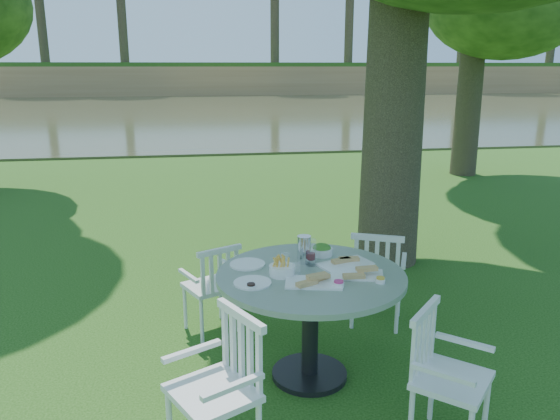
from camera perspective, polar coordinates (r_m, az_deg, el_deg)
The scene contains 9 objects.
ground at distance 5.57m, azimuth 0.34°, elevation -9.02°, with size 140.00×140.00×0.00m, color #153D0C.
table at distance 3.97m, azimuth 3.22°, elevation -8.84°, with size 1.35×1.35×0.82m.
chair_ne at distance 4.84m, azimuth 10.08°, elevation -6.38°, with size 0.57×0.56×0.88m.
chair_nw at distance 4.69m, azimuth -6.81°, elevation -7.55°, with size 0.53×0.52×0.80m.
chair_sw at distance 3.26m, azimuth -5.68°, elevation -17.01°, with size 0.59×0.60×0.91m.
chair_se at distance 3.53m, azimuth 16.24°, elevation -15.43°, with size 0.59×0.60×0.86m.
tableware at distance 3.96m, azimuth 2.73°, elevation -5.67°, with size 1.08×0.79×0.21m.
river at distance 28.12m, azimuth -7.64°, elevation 10.11°, with size 100.00×28.00×0.12m, color #3A3E24.
far_bank at distance 46.42m, azimuth -8.39°, elevation 20.86°, with size 100.00×18.00×15.20m.
Camera 1 is at (-0.85, -5.02, 2.25)m, focal length 35.00 mm.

